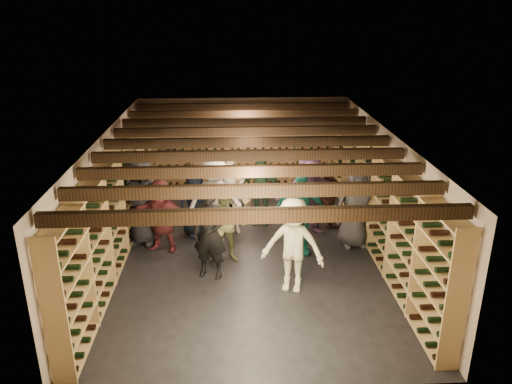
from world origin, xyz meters
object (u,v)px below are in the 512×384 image
at_px(person_7, 230,193).
at_px(person_11, 309,194).
at_px(person_0, 142,200).
at_px(crate_stack_left, 223,210).
at_px(crate_loose, 239,203).
at_px(person_5, 161,215).
at_px(person_4, 300,212).
at_px(person_6, 195,201).
at_px(person_1, 210,233).
at_px(person_8, 330,197).
at_px(person_10, 260,190).
at_px(person_2, 227,226).
at_px(person_9, 214,200).
at_px(crate_stack_right, 236,190).
at_px(person_12, 356,206).
at_px(person_3, 293,246).

xyz_separation_m(person_7, person_11, (1.68, -0.13, -0.00)).
bearing_deg(person_0, crate_stack_left, 47.64).
xyz_separation_m(crate_loose, person_5, (-1.60, -2.20, 0.66)).
xyz_separation_m(person_4, person_6, (-2.11, 0.97, -0.12)).
relative_size(person_0, person_4, 1.07).
relative_size(person_1, person_7, 0.96).
bearing_deg(crate_stack_left, person_7, -67.88).
xyz_separation_m(person_0, person_11, (3.50, 0.29, -0.04)).
xyz_separation_m(person_6, person_8, (2.94, 0.17, -0.01)).
bearing_deg(person_7, person_10, 24.37).
distance_m(crate_stack_left, person_11, 2.02).
height_order(person_2, person_6, person_6).
xyz_separation_m(person_4, person_5, (-2.75, 0.29, -0.13)).
relative_size(person_5, person_7, 0.82).
distance_m(person_4, person_9, 1.80).
xyz_separation_m(crate_stack_right, person_9, (-0.48, -2.13, 0.60)).
relative_size(crate_stack_left, person_5, 0.45).
xyz_separation_m(crate_loose, person_2, (-0.28, -2.78, 0.66)).
relative_size(crate_loose, person_12, 0.28).
height_order(person_2, person_7, person_7).
xyz_separation_m(person_7, person_10, (0.67, 0.43, -0.10)).
relative_size(person_5, person_11, 0.83).
bearing_deg(person_6, person_8, -19.24).
bearing_deg(crate_loose, person_0, -137.61).
height_order(person_7, person_12, person_7).
relative_size(crate_loose, person_3, 0.29).
distance_m(crate_stack_left, person_0, 1.95).
height_order(crate_loose, person_12, person_12).
height_order(crate_stack_right, person_6, person_6).
distance_m(crate_stack_right, person_12, 3.50).
bearing_deg(person_10, person_2, -98.67).
distance_m(person_8, person_9, 2.58).
bearing_deg(person_2, person_8, 36.65).
distance_m(crate_stack_left, person_4, 2.20).
bearing_deg(person_7, person_5, -159.44).
xyz_separation_m(person_7, person_12, (2.54, -0.79, -0.03)).
bearing_deg(person_12, crate_stack_left, 149.37).
relative_size(crate_loose, person_4, 0.28).
bearing_deg(crate_stack_right, person_10, -67.24).
distance_m(person_1, person_5, 1.54).
relative_size(person_5, person_6, 0.99).
xyz_separation_m(person_10, person_11, (1.01, -0.57, 0.10)).
bearing_deg(person_12, person_11, 136.15).
distance_m(person_1, person_9, 1.48).
height_order(person_6, person_9, person_9).
xyz_separation_m(crate_stack_left, person_2, (0.11, -1.78, 0.41)).
bearing_deg(person_0, person_12, 15.28).
bearing_deg(crate_stack_left, person_4, -43.98).
bearing_deg(person_1, person_12, 38.89).
distance_m(person_0, person_3, 3.52).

